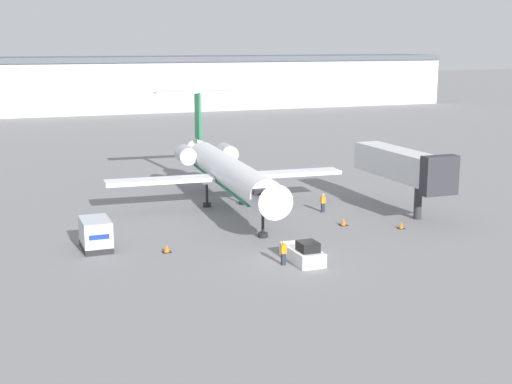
# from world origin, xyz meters

# --- Properties ---
(ground_plane) EXTENTS (600.00, 600.00, 0.00)m
(ground_plane) POSITION_xyz_m (0.00, 0.00, 0.00)
(ground_plane) COLOR slate
(terminal_building) EXTENTS (180.00, 16.80, 12.41)m
(terminal_building) POSITION_xyz_m (0.00, 120.00, 6.23)
(terminal_building) COLOR #B2B2B7
(terminal_building) RESTS_ON ground
(airplane_main) EXTENTS (23.11, 28.31, 10.34)m
(airplane_main) POSITION_xyz_m (0.97, 18.71, 3.66)
(airplane_main) COLOR white
(airplane_main) RESTS_ON ground
(pushback_tug) EXTENTS (1.88, 4.24, 1.70)m
(pushback_tug) POSITION_xyz_m (0.52, 0.10, 0.62)
(pushback_tug) COLOR silver
(pushback_tug) RESTS_ON ground
(luggage_cart) EXTENTS (2.13, 3.58, 2.38)m
(luggage_cart) POSITION_xyz_m (-13.01, 8.63, 1.19)
(luggage_cart) COLOR #232326
(luggage_cart) RESTS_ON ground
(worker_near_tug) EXTENTS (0.40, 0.25, 1.79)m
(worker_near_tug) POSITION_xyz_m (-1.11, -0.16, 0.94)
(worker_near_tug) COLOR #232838
(worker_near_tug) RESTS_ON ground
(worker_by_wing) EXTENTS (0.40, 0.25, 1.78)m
(worker_by_wing) POSITION_xyz_m (8.68, 13.42, 0.93)
(worker_by_wing) COLOR #232838
(worker_by_wing) RESTS_ON ground
(traffic_cone_left) EXTENTS (0.64, 0.64, 0.63)m
(traffic_cone_left) POSITION_xyz_m (-8.15, 5.90, 0.30)
(traffic_cone_left) COLOR black
(traffic_cone_left) RESTS_ON ground
(traffic_cone_right) EXTENTS (0.66, 0.66, 0.66)m
(traffic_cone_right) POSITION_xyz_m (8.15, 8.34, 0.31)
(traffic_cone_right) COLOR black
(traffic_cone_right) RESTS_ON ground
(traffic_cone_mid) EXTENTS (0.56, 0.56, 0.60)m
(traffic_cone_mid) POSITION_xyz_m (12.25, 5.59, 0.29)
(traffic_cone_mid) COLOR black
(traffic_cone_mid) RESTS_ON ground
(jet_bridge) EXTENTS (3.20, 13.17, 6.19)m
(jet_bridge) POSITION_xyz_m (15.48, 10.68, 4.45)
(jet_bridge) COLOR #2D2D33
(jet_bridge) RESTS_ON ground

